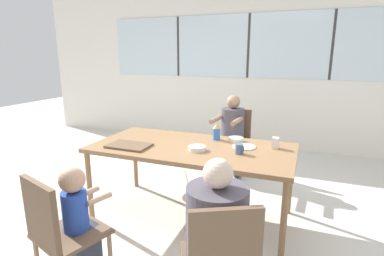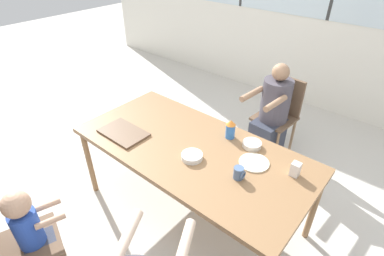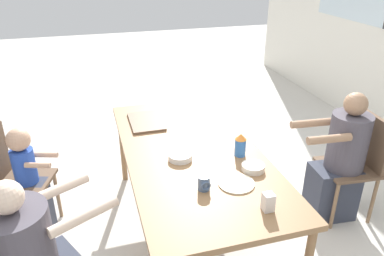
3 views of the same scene
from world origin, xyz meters
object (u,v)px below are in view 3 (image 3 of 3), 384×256
at_px(milk_carton_small, 268,202).
at_px(person_toddler, 31,183).
at_px(coffee_mug, 204,183).
at_px(chair_for_man_blue_shirt, 359,158).
at_px(bowl_white_shallow, 180,157).
at_px(bowl_cereal, 253,167).
at_px(chair_for_toddler, 9,174).
at_px(person_man_blue_shirt, 339,164).
at_px(sippy_cup, 240,145).

bearing_deg(milk_carton_small, person_toddler, -129.24).
bearing_deg(coffee_mug, chair_for_man_blue_shirt, 104.22).
relative_size(person_toddler, bowl_white_shallow, 5.58).
bearing_deg(coffee_mug, bowl_cereal, 107.40).
bearing_deg(bowl_cereal, chair_for_toddler, -115.56).
distance_m(person_man_blue_shirt, coffee_mug, 1.36).
distance_m(person_toddler, bowl_white_shallow, 1.20).
bearing_deg(chair_for_toddler, person_man_blue_shirt, 96.00).
distance_m(coffee_mug, sippy_cup, 0.49).
bearing_deg(chair_for_toddler, milk_carton_small, 70.00).
distance_m(person_toddler, milk_carton_small, 1.82).
height_order(chair_for_man_blue_shirt, coffee_mug, chair_for_man_blue_shirt).
bearing_deg(sippy_cup, milk_carton_small, -8.21).
height_order(person_toddler, coffee_mug, person_toddler).
height_order(chair_for_man_blue_shirt, bowl_cereal, chair_for_man_blue_shirt).
xyz_separation_m(chair_for_man_blue_shirt, coffee_mug, (0.36, -1.43, 0.26)).
xyz_separation_m(chair_for_man_blue_shirt, chair_for_toddler, (-0.53, -2.68, 0.00)).
bearing_deg(milk_carton_small, chair_for_man_blue_shirt, 119.21).
height_order(chair_for_man_blue_shirt, chair_for_toddler, same).
height_order(person_toddler, sippy_cup, sippy_cup).
distance_m(chair_for_toddler, bowl_cereal, 1.81).
relative_size(chair_for_toddler, milk_carton_small, 8.28).
xyz_separation_m(person_toddler, bowl_cereal, (0.73, 1.48, 0.32)).
distance_m(coffee_mug, bowl_cereal, 0.39).
bearing_deg(chair_for_toddler, bowl_cereal, 82.02).
xyz_separation_m(milk_carton_small, bowl_white_shallow, (-0.67, -0.33, -0.03)).
bearing_deg(person_toddler, bowl_cereal, 81.29).
bearing_deg(person_man_blue_shirt, person_toddler, 83.54).
relative_size(person_man_blue_shirt, sippy_cup, 6.59).
relative_size(milk_carton_small, bowl_cereal, 0.71).
relative_size(bowl_white_shallow, bowl_cereal, 1.08).
height_order(person_toddler, milk_carton_small, person_toddler).
bearing_deg(coffee_mug, milk_carton_small, 44.60).
distance_m(chair_for_toddler, bowl_white_shallow, 1.33).
relative_size(chair_for_man_blue_shirt, bowl_white_shallow, 5.42).
bearing_deg(bowl_cereal, person_man_blue_shirt, 106.23).
xyz_separation_m(chair_for_man_blue_shirt, person_man_blue_shirt, (-0.01, -0.17, -0.04)).
bearing_deg(person_man_blue_shirt, milk_carton_small, 128.45).
bearing_deg(coffee_mug, person_toddler, -127.49).
distance_m(chair_for_man_blue_shirt, sippy_cup, 1.11).
distance_m(person_man_blue_shirt, bowl_white_shallow, 1.34).
xyz_separation_m(chair_for_toddler, coffee_mug, (0.89, 1.25, 0.26)).
height_order(milk_carton_small, bowl_cereal, milk_carton_small).
xyz_separation_m(milk_carton_small, bowl_cereal, (-0.40, 0.09, -0.03)).
height_order(chair_for_toddler, coffee_mug, chair_for_toddler).
bearing_deg(sippy_cup, chair_for_man_blue_shirt, 92.22).
distance_m(sippy_cup, bowl_cereal, 0.22).
bearing_deg(milk_carton_small, sippy_cup, 171.79).
xyz_separation_m(coffee_mug, bowl_white_shallow, (-0.38, -0.05, -0.02)).
bearing_deg(milk_carton_small, bowl_white_shallow, -153.92).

